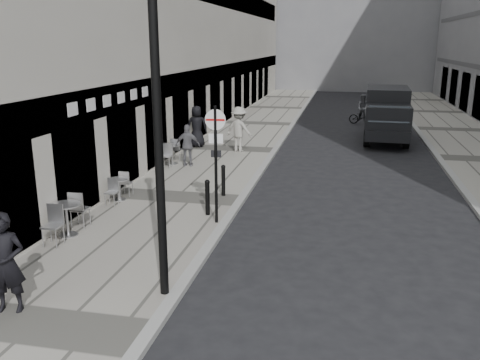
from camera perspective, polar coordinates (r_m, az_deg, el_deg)
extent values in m
cube|color=gray|center=(23.23, -1.03, 3.44)|extent=(4.00, 60.00, 0.12)
imported|color=black|center=(9.96, -24.79, -8.47)|extent=(0.75, 0.58, 1.84)
cylinder|color=black|center=(13.26, -2.72, 1.61)|extent=(0.08, 0.08, 3.13)
cylinder|color=white|center=(13.03, -2.79, 6.78)|extent=(0.54, 0.07, 0.54)
cube|color=#B21414|center=(13.01, -2.81, 6.76)|extent=(0.49, 0.05, 0.05)
cube|color=white|center=(13.14, -2.73, 4.67)|extent=(0.38, 0.05, 0.25)
cylinder|color=black|center=(9.16, -9.18, 4.91)|extent=(0.16, 0.16, 6.15)
cylinder|color=black|center=(14.17, -3.67, -2.08)|extent=(0.13, 0.13, 0.95)
cylinder|color=black|center=(15.93, -1.88, -0.14)|extent=(0.12, 0.12, 0.93)
cylinder|color=black|center=(24.82, 14.04, 4.57)|extent=(0.32, 0.82, 0.81)
cylinder|color=black|center=(24.89, 18.16, 4.29)|extent=(0.32, 0.82, 0.81)
cylinder|color=black|center=(28.23, 14.12, 5.81)|extent=(0.32, 0.82, 0.81)
cylinder|color=black|center=(28.28, 17.75, 5.56)|extent=(0.32, 0.82, 0.81)
cube|color=black|center=(27.28, 16.15, 7.84)|extent=(2.18, 3.74, 2.03)
cube|color=black|center=(24.60, 16.26, 6.37)|extent=(2.11, 1.91, 1.42)
cube|color=#1E2328|center=(23.79, 16.38, 7.06)|extent=(1.79, 0.43, 0.75)
imported|color=black|center=(31.67, 13.62, 6.89)|extent=(1.78, 1.06, 0.88)
imported|color=slate|center=(31.60, 13.68, 7.85)|extent=(0.96, 0.84, 1.66)
imported|color=slate|center=(19.79, -5.88, 3.88)|extent=(1.01, 0.54, 1.63)
imported|color=#A09D94|center=(22.35, -0.10, 5.71)|extent=(1.44, 1.10, 1.97)
imported|color=black|center=(23.45, -4.87, 6.01)|extent=(1.04, 0.80, 1.89)
cylinder|color=#B3B3B5|center=(13.49, -18.70, -5.86)|extent=(0.48, 0.48, 0.03)
cylinder|color=#B3B3B5|center=(13.36, -18.85, -4.27)|extent=(0.06, 0.06, 0.80)
cylinder|color=#B3B3B5|center=(13.24, -18.99, -2.64)|extent=(0.76, 0.76, 0.03)
cylinder|color=silver|center=(16.00, -13.34, -2.16)|extent=(0.39, 0.39, 0.03)
cylinder|color=silver|center=(15.91, -13.41, -1.04)|extent=(0.05, 0.05, 0.66)
cylinder|color=silver|center=(15.83, -13.48, 0.10)|extent=(0.62, 0.62, 0.03)
cylinder|color=silver|center=(20.34, -7.63, 1.82)|extent=(0.45, 0.45, 0.03)
cylinder|color=silver|center=(20.26, -7.67, 2.85)|extent=(0.06, 0.06, 0.76)
cylinder|color=silver|center=(20.18, -7.71, 3.91)|extent=(0.72, 0.72, 0.03)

